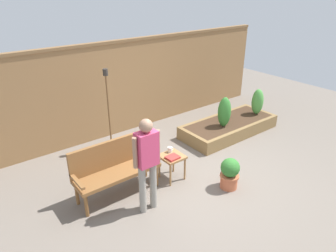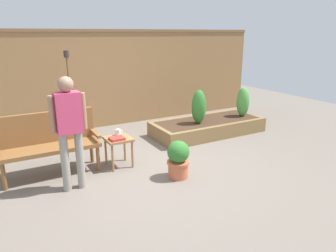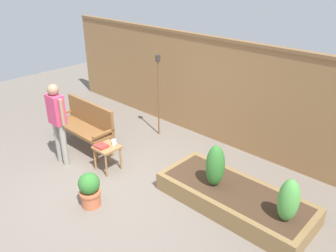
# 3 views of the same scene
# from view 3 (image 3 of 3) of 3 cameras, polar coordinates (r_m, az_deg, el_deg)

# --- Properties ---
(ground_plane) EXTENTS (14.00, 14.00, 0.00)m
(ground_plane) POSITION_cam_3_polar(r_m,az_deg,el_deg) (6.04, -9.63, -9.50)
(ground_plane) COLOR #70665B
(fence_back) EXTENTS (8.40, 0.14, 2.16)m
(fence_back) POSITION_cam_3_polar(r_m,az_deg,el_deg) (7.21, 6.25, 6.42)
(fence_back) COLOR olive
(fence_back) RESTS_ON ground_plane
(garden_bench) EXTENTS (1.44, 0.48, 0.94)m
(garden_bench) POSITION_cam_3_polar(r_m,az_deg,el_deg) (7.06, -13.45, 0.64)
(garden_bench) COLOR brown
(garden_bench) RESTS_ON ground_plane
(side_table) EXTENTS (0.40, 0.40, 0.48)m
(side_table) POSITION_cam_3_polar(r_m,az_deg,el_deg) (6.24, -10.10, -4.02)
(side_table) COLOR #9E7042
(side_table) RESTS_ON ground_plane
(cup_on_table) EXTENTS (0.12, 0.08, 0.10)m
(cup_on_table) POSITION_cam_3_polar(r_m,az_deg,el_deg) (6.21, -8.99, -2.70)
(cup_on_table) COLOR white
(cup_on_table) RESTS_ON side_table
(book_on_table) EXTENTS (0.23, 0.20, 0.04)m
(book_on_table) POSITION_cam_3_polar(r_m,az_deg,el_deg) (6.19, -11.03, -3.29)
(book_on_table) COLOR #B2332D
(book_on_table) RESTS_ON side_table
(potted_boxwood) EXTENTS (0.33, 0.33, 0.57)m
(potted_boxwood) POSITION_cam_3_polar(r_m,az_deg,el_deg) (5.47, -12.92, -10.21)
(potted_boxwood) COLOR #C66642
(potted_boxwood) RESTS_ON ground_plane
(raised_planter_bed) EXTENTS (2.40, 1.00, 0.30)m
(raised_planter_bed) POSITION_cam_3_polar(r_m,az_deg,el_deg) (5.50, 10.96, -11.69)
(raised_planter_bed) COLOR olive
(raised_planter_bed) RESTS_ON ground_plane
(shrub_near_bench) EXTENTS (0.29, 0.29, 0.69)m
(shrub_near_bench) POSITION_cam_3_polar(r_m,az_deg,el_deg) (5.28, 7.87, -6.58)
(shrub_near_bench) COLOR brown
(shrub_near_bench) RESTS_ON raised_planter_bed
(shrub_far_corner) EXTENTS (0.28, 0.28, 0.64)m
(shrub_far_corner) POSITION_cam_3_polar(r_m,az_deg,el_deg) (4.85, 19.42, -11.59)
(shrub_far_corner) COLOR brown
(shrub_far_corner) RESTS_ON raised_planter_bed
(tiki_torch) EXTENTS (0.10, 0.10, 1.77)m
(tiki_torch) POSITION_cam_3_polar(r_m,az_deg,el_deg) (7.15, -1.64, 7.37)
(tiki_torch) COLOR brown
(tiki_torch) RESTS_ON ground_plane
(person_by_bench) EXTENTS (0.47, 0.20, 1.56)m
(person_by_bench) POSITION_cam_3_polar(r_m,az_deg,el_deg) (6.43, -17.98, 1.35)
(person_by_bench) COLOR gray
(person_by_bench) RESTS_ON ground_plane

